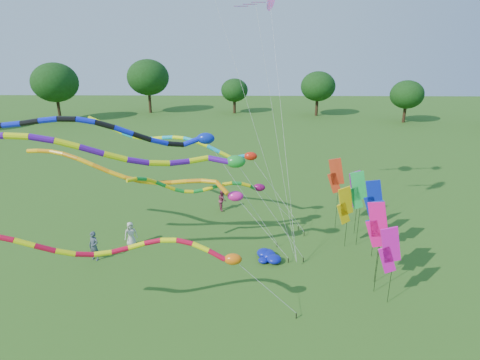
{
  "coord_description": "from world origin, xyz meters",
  "views": [
    {
      "loc": [
        -0.35,
        -16.25,
        12.34
      ],
      "look_at": [
        -0.79,
        5.38,
        4.8
      ],
      "focal_mm": 30.0,
      "sensor_mm": 36.0,
      "label": 1
    }
  ],
  "objects_px": {
    "tube_kite_orange": "(154,177)",
    "person_c": "(222,200)",
    "tube_kite_red": "(144,250)",
    "blue_nylon_heap": "(270,257)",
    "person_a": "(131,234)",
    "person_b": "(94,246)"
  },
  "relations": [
    {
      "from": "person_a",
      "to": "blue_nylon_heap",
      "type": "bearing_deg",
      "value": -33.55
    },
    {
      "from": "person_c",
      "to": "person_b",
      "type": "bearing_deg",
      "value": 119.69
    },
    {
      "from": "person_a",
      "to": "person_c",
      "type": "bearing_deg",
      "value": 24.06
    },
    {
      "from": "person_a",
      "to": "person_c",
      "type": "distance_m",
      "value": 7.94
    },
    {
      "from": "tube_kite_orange",
      "to": "person_b",
      "type": "relative_size",
      "value": 8.7
    },
    {
      "from": "blue_nylon_heap",
      "to": "person_c",
      "type": "height_order",
      "value": "person_c"
    },
    {
      "from": "person_a",
      "to": "person_c",
      "type": "height_order",
      "value": "person_a"
    },
    {
      "from": "person_a",
      "to": "person_b",
      "type": "distance_m",
      "value": 2.44
    },
    {
      "from": "person_b",
      "to": "person_c",
      "type": "relative_size",
      "value": 1.13
    },
    {
      "from": "tube_kite_red",
      "to": "tube_kite_orange",
      "type": "bearing_deg",
      "value": 92.8
    },
    {
      "from": "tube_kite_red",
      "to": "person_c",
      "type": "distance_m",
      "value": 13.97
    },
    {
      "from": "tube_kite_red",
      "to": "person_c",
      "type": "bearing_deg",
      "value": 73.32
    },
    {
      "from": "tube_kite_red",
      "to": "tube_kite_orange",
      "type": "xyz_separation_m",
      "value": [
        -1.17,
        7.23,
        0.79
      ]
    },
    {
      "from": "tube_kite_red",
      "to": "blue_nylon_heap",
      "type": "relative_size",
      "value": 7.47
    },
    {
      "from": "person_a",
      "to": "tube_kite_red",
      "type": "bearing_deg",
      "value": -91.39
    },
    {
      "from": "tube_kite_orange",
      "to": "person_b",
      "type": "xyz_separation_m",
      "value": [
        -3.5,
        -1.41,
        -3.82
      ]
    },
    {
      "from": "tube_kite_orange",
      "to": "person_b",
      "type": "distance_m",
      "value": 5.37
    },
    {
      "from": "tube_kite_orange",
      "to": "person_a",
      "type": "relative_size",
      "value": 9.73
    },
    {
      "from": "blue_nylon_heap",
      "to": "person_b",
      "type": "bearing_deg",
      "value": -179.27
    },
    {
      "from": "tube_kite_orange",
      "to": "person_c",
      "type": "bearing_deg",
      "value": 70.83
    },
    {
      "from": "blue_nylon_heap",
      "to": "person_c",
      "type": "xyz_separation_m",
      "value": [
        -3.32,
        7.45,
        0.58
      ]
    },
    {
      "from": "blue_nylon_heap",
      "to": "person_b",
      "type": "height_order",
      "value": "person_b"
    }
  ]
}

